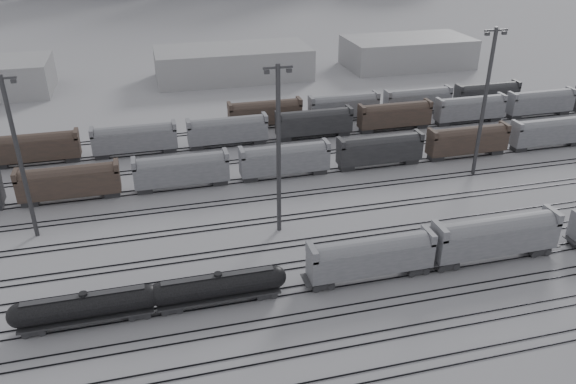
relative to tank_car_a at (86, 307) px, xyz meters
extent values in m
plane|color=#A7A7AB|center=(21.96, -1.00, -2.25)|extent=(900.00, 900.00, 0.00)
cube|color=black|center=(21.96, -14.28, -2.17)|extent=(220.00, 0.07, 0.16)
cube|color=black|center=(21.96, -10.72, -2.17)|extent=(220.00, 0.07, 0.16)
cube|color=black|center=(21.96, -9.28, -2.17)|extent=(220.00, 0.07, 0.16)
cube|color=black|center=(21.96, -5.72, -2.17)|extent=(220.00, 0.07, 0.16)
cube|color=black|center=(21.96, -4.28, -2.17)|extent=(220.00, 0.07, 0.16)
cube|color=black|center=(21.96, -0.72, -2.17)|extent=(220.00, 0.07, 0.16)
cube|color=black|center=(21.96, 0.72, -2.17)|extent=(220.00, 0.07, 0.16)
cube|color=black|center=(21.96, 4.28, -2.17)|extent=(220.00, 0.07, 0.16)
cube|color=black|center=(21.96, 5.72, -2.17)|extent=(220.00, 0.07, 0.16)
cube|color=black|center=(21.96, 9.28, -2.17)|extent=(220.00, 0.07, 0.16)
cube|color=black|center=(21.96, 10.72, -2.17)|extent=(220.00, 0.07, 0.16)
cube|color=black|center=(21.96, 16.28, -2.17)|extent=(220.00, 0.07, 0.16)
cube|color=black|center=(21.96, 17.72, -2.17)|extent=(220.00, 0.07, 0.16)
cube|color=black|center=(21.96, 23.28, -2.17)|extent=(220.00, 0.07, 0.16)
cube|color=black|center=(21.96, 24.72, -2.17)|extent=(220.00, 0.07, 0.16)
cube|color=black|center=(21.96, 30.28, -2.17)|extent=(220.00, 0.07, 0.16)
cube|color=black|center=(21.96, 31.72, -2.17)|extent=(220.00, 0.07, 0.16)
cube|color=black|center=(21.96, 38.28, -2.17)|extent=(220.00, 0.07, 0.16)
cube|color=black|center=(21.96, 39.72, -2.17)|extent=(220.00, 0.07, 0.16)
cube|color=black|center=(21.96, 46.28, -2.17)|extent=(220.00, 0.07, 0.16)
cube|color=black|center=(21.96, 47.72, -2.17)|extent=(220.00, 0.07, 0.16)
cube|color=black|center=(21.96, 54.28, -2.17)|extent=(220.00, 0.07, 0.16)
cube|color=black|center=(21.96, 55.72, -2.17)|extent=(220.00, 0.07, 0.16)
cube|color=#232326|center=(-5.43, 0.00, -1.75)|extent=(2.35, 1.90, 0.63)
cube|color=#232326|center=(5.43, 0.00, -1.75)|extent=(2.35, 1.90, 0.63)
cube|color=#232326|center=(0.00, 0.00, -1.30)|extent=(14.04, 2.45, 0.23)
cylinder|color=black|center=(0.00, 0.00, 0.15)|extent=(13.13, 2.63, 2.63)
sphere|color=black|center=(-6.57, 0.00, 0.15)|extent=(2.63, 2.63, 2.63)
sphere|color=black|center=(6.57, 0.00, 0.15)|extent=(2.63, 2.63, 2.63)
cylinder|color=black|center=(0.00, 0.00, 1.60)|extent=(0.91, 0.91, 0.45)
cube|color=#232326|center=(0.00, 0.00, 1.51)|extent=(12.68, 0.82, 0.05)
cube|color=#232326|center=(8.94, 0.00, -1.76)|extent=(2.35, 1.89, 0.63)
cube|color=#232326|center=(19.77, 0.00, -1.76)|extent=(2.35, 1.89, 0.63)
cube|color=#232326|center=(14.35, 0.00, -1.31)|extent=(13.98, 2.44, 0.23)
cylinder|color=black|center=(14.35, 0.00, 0.14)|extent=(13.08, 2.62, 2.62)
sphere|color=black|center=(7.82, 0.00, 0.14)|extent=(2.62, 2.62, 2.62)
sphere|color=black|center=(20.89, 0.00, 0.14)|extent=(2.62, 2.62, 2.62)
cylinder|color=black|center=(14.35, 0.00, 1.58)|extent=(0.90, 0.90, 0.45)
cube|color=#232326|center=(14.35, 0.00, 1.49)|extent=(12.63, 0.81, 0.05)
cube|color=#232326|center=(26.54, 0.00, -1.69)|extent=(2.66, 2.15, 0.72)
cube|color=#232326|center=(38.83, 0.00, -1.69)|extent=(2.66, 2.15, 0.72)
cube|color=gray|center=(32.69, 0.00, 0.72)|extent=(15.36, 3.07, 3.28)
cylinder|color=gray|center=(32.69, 0.00, 1.94)|extent=(13.92, 2.97, 2.97)
cube|color=gray|center=(25.32, 0.00, 2.76)|extent=(0.72, 3.07, 1.43)
cube|color=gray|center=(40.06, 0.00, 2.76)|extent=(0.72, 3.07, 1.43)
cone|color=#232326|center=(32.69, 0.00, -1.28)|extent=(2.46, 2.46, 0.92)
cube|color=#232326|center=(42.82, 0.00, -1.65)|extent=(2.87, 2.32, 0.77)
cube|color=#232326|center=(56.07, 0.00, -1.65)|extent=(2.87, 2.32, 0.77)
cube|color=gray|center=(49.45, 0.00, 0.95)|extent=(16.56, 3.31, 3.53)
cylinder|color=gray|center=(49.45, 0.00, 2.27)|extent=(15.01, 3.20, 3.20)
cube|color=gray|center=(41.50, 0.00, 3.16)|extent=(0.77, 3.31, 1.55)
cube|color=gray|center=(57.39, 0.00, 3.16)|extent=(0.77, 3.31, 1.55)
cone|color=#232326|center=(49.45, 0.00, -1.20)|extent=(2.65, 2.65, 0.99)
cylinder|color=#3C3C3F|center=(-7.87, 21.09, 9.02)|extent=(0.58, 0.58, 22.54)
cube|color=#3C3C3F|center=(-7.87, 21.09, 19.84)|extent=(3.61, 0.27, 0.27)
cube|color=#3C3C3F|center=(-6.52, 21.09, 19.39)|extent=(0.63, 0.45, 0.45)
cylinder|color=#3C3C3F|center=(24.85, 14.12, 9.49)|extent=(0.60, 0.60, 23.49)
cube|color=#3C3C3F|center=(24.85, 14.12, 20.77)|extent=(3.76, 0.28, 0.28)
cube|color=#3C3C3F|center=(23.44, 14.12, 20.30)|extent=(0.66, 0.47, 0.47)
cube|color=#3C3C3F|center=(26.26, 14.12, 20.30)|extent=(0.66, 0.47, 0.47)
cylinder|color=#3C3C3F|center=(61.28, 23.96, 9.95)|extent=(0.62, 0.62, 24.41)
cube|color=#3C3C3F|center=(61.28, 23.96, 21.67)|extent=(3.91, 0.29, 0.29)
cube|color=#3C3C3F|center=(59.81, 23.96, 21.18)|extent=(0.68, 0.49, 0.49)
cube|color=#3C3C3F|center=(62.74, 23.96, 21.18)|extent=(0.68, 0.49, 0.49)
cube|color=#4C3930|center=(-4.04, 31.00, 0.55)|extent=(15.00, 3.00, 5.60)
cube|color=gray|center=(12.96, 31.00, 0.55)|extent=(15.00, 3.00, 5.60)
cube|color=gray|center=(29.96, 31.00, 0.55)|extent=(15.00, 3.00, 5.60)
cube|color=#232326|center=(46.96, 31.00, 0.55)|extent=(15.00, 3.00, 5.60)
cube|color=#4C3930|center=(63.96, 31.00, 0.55)|extent=(15.00, 3.00, 5.60)
cube|color=gray|center=(80.96, 31.00, 0.55)|extent=(15.00, 3.00, 5.60)
cube|color=#4C3930|center=(-11.04, 47.00, 0.55)|extent=(15.00, 3.00, 5.60)
cube|color=gray|center=(5.96, 47.00, 0.55)|extent=(15.00, 3.00, 5.60)
cube|color=gray|center=(22.96, 47.00, 0.55)|extent=(15.00, 3.00, 5.60)
cube|color=#232326|center=(39.96, 47.00, 0.55)|extent=(15.00, 3.00, 5.60)
cube|color=#4C3930|center=(56.96, 47.00, 0.55)|extent=(15.00, 3.00, 5.60)
cube|color=gray|center=(73.96, 47.00, 0.55)|extent=(15.00, 3.00, 5.60)
cube|color=gray|center=(90.96, 47.00, 0.55)|extent=(15.00, 3.00, 5.60)
cube|color=#4C3930|center=(31.96, 55.00, 0.55)|extent=(15.00, 3.00, 5.60)
cube|color=gray|center=(48.96, 55.00, 0.55)|extent=(15.00, 3.00, 5.60)
cube|color=gray|center=(65.96, 55.00, 0.55)|extent=(15.00, 3.00, 5.60)
cube|color=#232326|center=(82.96, 55.00, 0.55)|extent=(15.00, 3.00, 5.60)
cube|color=#ACACAF|center=(31.96, 94.00, 1.75)|extent=(40.00, 18.00, 8.00)
cube|color=#ACACAF|center=(81.96, 94.00, 1.75)|extent=(35.00, 18.00, 8.00)
camera|label=1|loc=(8.89, -51.95, 38.12)|focal=35.00mm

